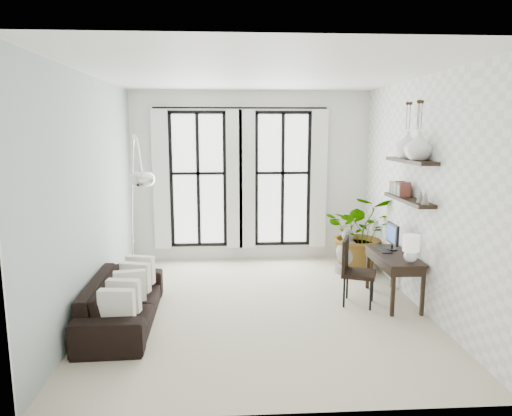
{
  "coord_description": "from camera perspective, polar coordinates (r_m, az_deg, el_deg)",
  "views": [
    {
      "loc": [
        -0.42,
        -6.13,
        2.46
      ],
      "look_at": [
        -0.04,
        0.3,
        1.37
      ],
      "focal_mm": 32.0,
      "sensor_mm": 36.0,
      "label": 1
    }
  ],
  "objects": [
    {
      "name": "sofa",
      "position": [
        6.23,
        -16.31,
        -11.1
      ],
      "size": [
        0.87,
        2.07,
        0.6
      ],
      "primitive_type": "imported",
      "rotation": [
        0.0,
        0.0,
        1.6
      ],
      "color": "black",
      "rests_on": "floor"
    },
    {
      "name": "desk",
      "position": [
        6.85,
        17.04,
        -5.92
      ],
      "size": [
        0.51,
        1.2,
        1.1
      ],
      "color": "black",
      "rests_on": "floor"
    },
    {
      "name": "buddha",
      "position": [
        8.19,
        11.35,
        -5.71
      ],
      "size": [
        0.43,
        0.43,
        0.77
      ],
      "color": "gray",
      "rests_on": "floor"
    },
    {
      "name": "wall_left",
      "position": [
        6.46,
        -19.85,
        1.38
      ],
      "size": [
        0.0,
        5.0,
        5.0
      ],
      "primitive_type": "plane",
      "rotation": [
        1.57,
        0.0,
        1.57
      ],
      "color": "#9FB1AA",
      "rests_on": "floor"
    },
    {
      "name": "wall_shelves",
      "position": [
        6.8,
        18.48,
        2.92
      ],
      "size": [
        0.25,
        1.3,
        0.6
      ],
      "color": "black",
      "rests_on": "wall_right"
    },
    {
      "name": "throw_pillows",
      "position": [
        6.14,
        -15.47,
        -9.37
      ],
      "size": [
        0.4,
        1.52,
        0.4
      ],
      "color": "silver",
      "rests_on": "sofa"
    },
    {
      "name": "plant",
      "position": [
        8.3,
        12.92,
        -3.01
      ],
      "size": [
        1.44,
        1.31,
        1.37
      ],
      "primitive_type": "imported",
      "rotation": [
        0.0,
        0.0,
        -0.23
      ],
      "color": "#2D7228",
      "rests_on": "floor"
    },
    {
      "name": "vase_b",
      "position": [
        6.86,
        18.38,
        7.5
      ],
      "size": [
        0.37,
        0.37,
        0.38
      ],
      "primitive_type": "imported",
      "color": "white",
      "rests_on": "shelf_upper"
    },
    {
      "name": "ceiling",
      "position": [
        6.19,
        0.51,
        16.46
      ],
      "size": [
        5.0,
        5.0,
        0.0
      ],
      "primitive_type": "plane",
      "color": "white",
      "rests_on": "wall_back"
    },
    {
      "name": "desk_chair",
      "position": [
        6.7,
        12.04,
        -7.21
      ],
      "size": [
        0.59,
        0.59,
        0.96
      ],
      "rotation": [
        0.0,
        0.0,
        -0.37
      ],
      "color": "black",
      "rests_on": "floor"
    },
    {
      "name": "wall_back",
      "position": [
        8.69,
        -0.62,
        3.92
      ],
      "size": [
        4.5,
        0.0,
        4.5
      ],
      "primitive_type": "plane",
      "rotation": [
        1.57,
        0.0,
        0.0
      ],
      "color": "white",
      "rests_on": "floor"
    },
    {
      "name": "arc_lamp",
      "position": [
        6.44,
        -14.88,
        4.0
      ],
      "size": [
        0.74,
        1.47,
        2.42
      ],
      "color": "silver",
      "rests_on": "floor"
    },
    {
      "name": "floor",
      "position": [
        6.62,
        0.47,
        -12.21
      ],
      "size": [
        5.0,
        5.0,
        0.0
      ],
      "primitive_type": "plane",
      "color": "beige",
      "rests_on": "ground"
    },
    {
      "name": "windows",
      "position": [
        8.61,
        -1.93,
        3.59
      ],
      "size": [
        3.26,
        0.13,
        2.65
      ],
      "color": "white",
      "rests_on": "wall_back"
    },
    {
      "name": "wall_right",
      "position": [
        6.74,
        19.94,
        1.7
      ],
      "size": [
        0.0,
        5.0,
        5.0
      ],
      "primitive_type": "plane",
      "rotation": [
        1.57,
        0.0,
        -1.57
      ],
      "color": "white",
      "rests_on": "floor"
    },
    {
      "name": "vase_a",
      "position": [
        6.49,
        19.68,
        7.33
      ],
      "size": [
        0.37,
        0.37,
        0.38
      ],
      "primitive_type": "imported",
      "color": "white",
      "rests_on": "shelf_upper"
    }
  ]
}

